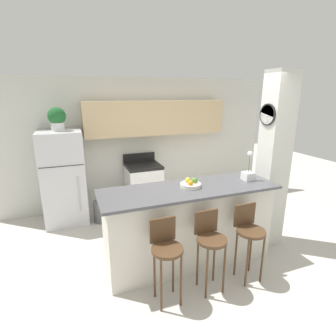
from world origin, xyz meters
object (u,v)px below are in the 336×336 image
at_px(refrigerator, 64,178).
at_px(trash_bin, 102,211).
at_px(bar_stool_left, 166,250).
at_px(orchid_vase, 248,173).
at_px(bar_stool_mid, 210,240).
at_px(potted_plant_on_fridge, 57,118).
at_px(bar_stool_right, 249,232).
at_px(fruit_bowl, 191,184).
at_px(stove_range, 144,186).

height_order(refrigerator, trash_bin, refrigerator).
height_order(bar_stool_left, orchid_vase, orchid_vase).
height_order(bar_stool_mid, orchid_vase, orchid_vase).
height_order(potted_plant_on_fridge, orchid_vase, potted_plant_on_fridge).
height_order(bar_stool_left, potted_plant_on_fridge, potted_plant_on_fridge).
distance_m(bar_stool_mid, bar_stool_right, 0.53).
relative_size(bar_stool_left, fruit_bowl, 3.57).
distance_m(refrigerator, bar_stool_right, 3.22).
distance_m(refrigerator, orchid_vase, 3.11).
bearing_deg(orchid_vase, trash_bin, 139.16).
bearing_deg(bar_stool_left, bar_stool_right, 0.00).
bearing_deg(bar_stool_left, stove_range, 80.03).
bearing_deg(bar_stool_right, stove_range, 104.16).
bearing_deg(refrigerator, fruit_bowl, -49.60).
distance_m(stove_range, trash_bin, 0.97).
distance_m(potted_plant_on_fridge, orchid_vase, 3.16).
distance_m(refrigerator, stove_range, 1.50).
bearing_deg(potted_plant_on_fridge, orchid_vase, -37.43).
xyz_separation_m(refrigerator, stove_range, (1.46, 0.05, -0.36)).
relative_size(bar_stool_right, fruit_bowl, 3.57).
bearing_deg(bar_stool_mid, stove_range, 92.19).
bearing_deg(fruit_bowl, refrigerator, 130.40).
bearing_deg(trash_bin, bar_stool_right, -55.38).
relative_size(bar_stool_mid, fruit_bowl, 3.57).
bearing_deg(stove_range, potted_plant_on_fridge, -177.96).
bearing_deg(refrigerator, orchid_vase, -37.42).
height_order(stove_range, fruit_bowl, fruit_bowl).
height_order(bar_stool_mid, fruit_bowl, fruit_bowl).
xyz_separation_m(refrigerator, bar_stool_mid, (1.55, -2.44, -0.19)).
bearing_deg(potted_plant_on_fridge, trash_bin, -23.93).
relative_size(bar_stool_right, orchid_vase, 2.32).
height_order(bar_stool_right, trash_bin, bar_stool_right).
xyz_separation_m(bar_stool_mid, potted_plant_on_fridge, (-1.55, 2.44, 1.22)).
xyz_separation_m(stove_range, fruit_bowl, (0.12, -1.90, 0.65)).
height_order(refrigerator, stove_range, refrigerator).
xyz_separation_m(bar_stool_mid, fruit_bowl, (0.02, 0.59, 0.48)).
relative_size(potted_plant_on_fridge, fruit_bowl, 1.46).
bearing_deg(trash_bin, bar_stool_left, -78.60).
xyz_separation_m(bar_stool_left, fruit_bowl, (0.56, 0.59, 0.48)).
bearing_deg(stove_range, trash_bin, -160.66).
xyz_separation_m(bar_stool_right, fruit_bowl, (-0.51, 0.59, 0.48)).
xyz_separation_m(bar_stool_mid, bar_stool_right, (0.53, 0.00, 0.00)).
xyz_separation_m(stove_range, orchid_vase, (1.00, -1.93, 0.71)).
xyz_separation_m(refrigerator, potted_plant_on_fridge, (-0.00, 0.00, 1.03)).
xyz_separation_m(stove_range, trash_bin, (-0.88, -0.31, -0.27)).
xyz_separation_m(bar_stool_left, potted_plant_on_fridge, (-1.02, 2.44, 1.22)).
bearing_deg(stove_range, refrigerator, -177.96).
bearing_deg(bar_stool_right, trash_bin, 124.62).
distance_m(potted_plant_on_fridge, trash_bin, 1.78).
bearing_deg(bar_stool_mid, potted_plant_on_fridge, 122.46).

